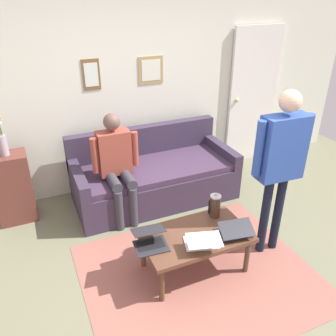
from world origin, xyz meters
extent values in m
plane|color=#6D6D52|center=(0.00, 0.00, 0.00)|extent=(7.68, 7.68, 0.00)
cube|color=#95584C|center=(0.03, -0.09, 0.00)|extent=(2.17, 1.83, 0.01)
cube|color=silver|center=(0.00, -2.20, 1.35)|extent=(7.04, 0.10, 2.70)
cube|color=brown|center=(0.47, -2.15, 1.56)|extent=(0.22, 0.02, 0.37)
cube|color=silver|center=(0.47, -2.14, 1.56)|extent=(0.16, 0.00, 0.28)
cube|color=#A18D56|center=(-0.30, -2.15, 1.56)|extent=(0.34, 0.02, 0.35)
cube|color=silver|center=(-0.30, -2.14, 1.56)|extent=(0.26, 0.00, 0.27)
cube|color=silver|center=(-1.93, -2.11, 1.02)|extent=(0.82, 0.05, 2.05)
sphere|color=tan|center=(-1.62, -2.07, 1.02)|extent=(0.06, 0.06, 0.06)
cube|color=#372C40|center=(-0.10, -1.57, 0.21)|extent=(2.05, 0.92, 0.42)
cube|color=#412F47|center=(-0.10, -1.55, 0.46)|extent=(1.81, 0.84, 0.08)
cube|color=#372C40|center=(-0.10, -1.96, 0.65)|extent=(2.05, 0.14, 0.46)
cube|color=#372C40|center=(-1.07, -1.57, 0.52)|extent=(0.12, 0.92, 0.20)
cube|color=#372C40|center=(0.87, -1.57, 0.52)|extent=(0.12, 0.92, 0.20)
cube|color=brown|center=(0.03, -0.19, 0.41)|extent=(1.02, 0.61, 0.04)
cylinder|color=brown|center=(-0.42, 0.04, 0.19)|extent=(0.05, 0.05, 0.39)
cylinder|color=#523720|center=(0.48, 0.04, 0.19)|extent=(0.05, 0.05, 0.39)
cylinder|color=brown|center=(-0.42, -0.43, 0.19)|extent=(0.05, 0.05, 0.39)
cylinder|color=brown|center=(0.48, -0.43, 0.19)|extent=(0.05, 0.05, 0.39)
cube|color=silver|center=(0.04, -0.06, 0.43)|extent=(0.35, 0.29, 0.01)
cube|color=black|center=(0.05, -0.04, 0.44)|extent=(0.28, 0.19, 0.00)
cube|color=silver|center=(0.07, 0.03, 0.54)|extent=(0.35, 0.28, 0.03)
cube|color=white|center=(0.07, 0.03, 0.54)|extent=(0.31, 0.25, 0.02)
cube|color=#28282D|center=(-0.30, -0.06, 0.43)|extent=(0.35, 0.26, 0.01)
cube|color=black|center=(-0.30, -0.04, 0.44)|extent=(0.28, 0.17, 0.00)
cube|color=#28282D|center=(-0.29, 0.00, 0.53)|extent=(0.34, 0.23, 0.09)
cube|color=white|center=(-0.29, 0.00, 0.53)|extent=(0.31, 0.21, 0.08)
cube|color=#28282D|center=(0.48, -0.19, 0.43)|extent=(0.31, 0.26, 0.01)
cube|color=black|center=(0.48, -0.21, 0.44)|extent=(0.26, 0.16, 0.00)
cube|color=#28282D|center=(0.47, -0.28, 0.55)|extent=(0.31, 0.24, 0.07)
cube|color=black|center=(0.47, -0.28, 0.55)|extent=(0.28, 0.22, 0.06)
cylinder|color=#4C3323|center=(-0.28, -0.38, 0.54)|extent=(0.11, 0.11, 0.23)
cylinder|color=#B7B7BC|center=(-0.28, -0.38, 0.66)|extent=(0.11, 0.11, 0.02)
sphere|color=#B2B2B7|center=(-0.28, -0.38, 0.68)|extent=(0.03, 0.03, 0.03)
cube|color=black|center=(-0.22, -0.38, 0.55)|extent=(0.01, 0.01, 0.16)
cube|color=brown|center=(1.58, -1.80, 0.42)|extent=(0.42, 0.32, 0.85)
cylinder|color=#A5929F|center=(1.58, -1.80, 0.97)|extent=(0.10, 0.10, 0.23)
cylinder|color=#3D7038|center=(1.56, -1.81, 1.17)|extent=(0.01, 0.02, 0.18)
cylinder|color=#3D7038|center=(1.57, -1.82, 1.15)|extent=(0.02, 0.02, 0.13)
sphere|color=silver|center=(1.56, -1.83, 1.21)|extent=(0.04, 0.04, 0.04)
cylinder|color=#3D7038|center=(1.56, -1.79, 1.18)|extent=(0.02, 0.03, 0.20)
cylinder|color=black|center=(-0.90, -0.15, 0.44)|extent=(0.09, 0.09, 0.88)
cylinder|color=black|center=(-0.74, -0.15, 0.44)|extent=(0.09, 0.09, 0.88)
cube|color=#2B4A9E|center=(-0.82, -0.15, 1.19)|extent=(0.45, 0.22, 0.62)
cylinder|color=#2B4A9E|center=(-1.08, -0.14, 1.22)|extent=(0.08, 0.08, 0.53)
cylinder|color=#2B4A9E|center=(-0.56, -0.16, 1.22)|extent=(0.08, 0.08, 0.53)
sphere|color=beige|center=(-0.82, -0.15, 1.63)|extent=(0.20, 0.20, 0.20)
cylinder|color=#35343D|center=(0.35, -1.11, 0.25)|extent=(0.10, 0.10, 0.50)
cylinder|color=#35343D|center=(0.52, -1.11, 0.25)|extent=(0.10, 0.10, 0.50)
cylinder|color=#35343D|center=(0.35, -1.29, 0.55)|extent=(0.12, 0.40, 0.12)
cylinder|color=#35343D|center=(0.52, -1.29, 0.55)|extent=(0.12, 0.40, 0.12)
cube|color=brown|center=(0.43, -1.47, 0.81)|extent=(0.37, 0.20, 0.52)
cylinder|color=brown|center=(0.20, -1.42, 0.84)|extent=(0.08, 0.08, 0.42)
cylinder|color=brown|center=(0.67, -1.42, 0.84)|extent=(0.08, 0.08, 0.42)
sphere|color=brown|center=(0.43, -1.47, 1.19)|extent=(0.19, 0.19, 0.19)
camera|label=1|loc=(1.30, 2.07, 2.48)|focal=36.72mm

